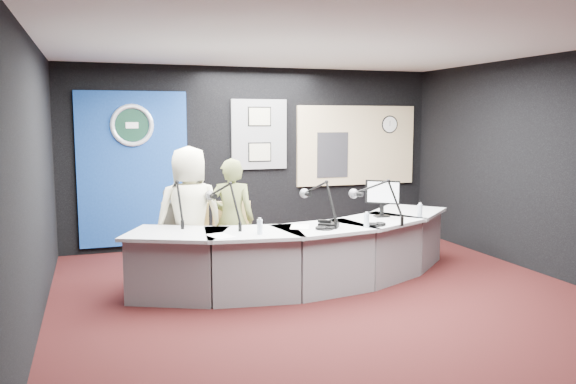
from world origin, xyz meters
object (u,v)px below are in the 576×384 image
object	(u,v)px
person_woman	(232,220)
broadcast_desk	(306,253)
armchair_left	(190,248)
armchair_right	(232,240)
person_man	(190,215)

from	to	relation	value
person_woman	broadcast_desk	bearing A→B (deg)	169.78
armchair_left	armchair_right	distance (m)	0.52
armchair_right	person_man	world-z (taller)	person_man
armchair_left	person_man	xyz separation A→B (m)	(0.00, 0.00, 0.40)
person_woman	armchair_right	bearing A→B (deg)	-0.00
armchair_left	armchair_right	world-z (taller)	armchair_right
armchair_right	person_man	size ratio (longest dim) A/B	0.60
broadcast_desk	armchair_left	size ratio (longest dim) A/B	5.18
person_man	person_woman	size ratio (longest dim) A/B	1.10
armchair_left	person_woman	size ratio (longest dim) A/B	0.57
armchair_left	person_woman	distance (m)	0.61
armchair_left	person_woman	world-z (taller)	person_woman
armchair_left	person_woman	xyz separation A→B (m)	(0.51, -0.03, 0.32)
armchair_left	person_man	world-z (taller)	person_man
broadcast_desk	armchair_right	bearing A→B (deg)	152.53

